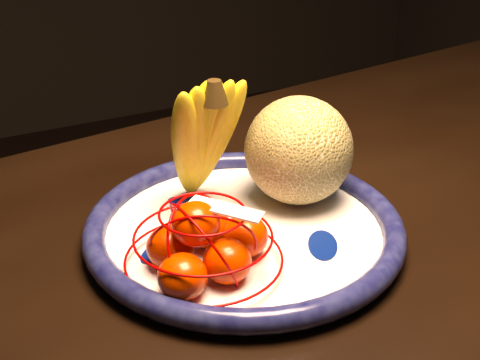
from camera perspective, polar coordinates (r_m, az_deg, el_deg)
name	(u,v)px	position (r m, az deg, el deg)	size (l,w,h in m)	color
dining_table	(417,275)	(0.86, 14.85, -7.88)	(1.62, 1.11, 0.76)	black
fruit_bowl	(244,229)	(0.74, 0.35, -4.18)	(0.35, 0.35, 0.03)	white
cantaloupe	(299,150)	(0.78, 5.03, 2.53)	(0.13, 0.13, 0.13)	olive
banana_bunch	(201,135)	(0.75, -3.35, 3.85)	(0.12, 0.11, 0.17)	yellow
mandarin_bag	(205,245)	(0.66, -3.03, -5.55)	(0.20, 0.20, 0.10)	#F23200
price_tag	(226,209)	(0.64, -1.23, -2.49)	(0.07, 0.03, 0.00)	white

